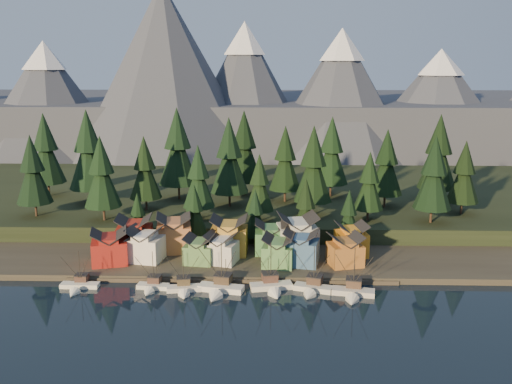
{
  "coord_description": "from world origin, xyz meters",
  "views": [
    {
      "loc": [
        9.31,
        -113.29,
        52.55
      ],
      "look_at": [
        5.47,
        30.0,
        19.03
      ],
      "focal_mm": 40.0,
      "sensor_mm": 36.0,
      "label": 1
    }
  ],
  "objects_px": {
    "boat_1": "(152,282)",
    "house_back_1": "(174,232)",
    "boat_4": "(272,281)",
    "house_back_0": "(134,234)",
    "boat_3": "(219,283)",
    "boat_2": "(184,283)",
    "house_front_0": "(109,246)",
    "boat_6": "(353,286)",
    "boat_5": "(312,282)",
    "house_front_1": "(145,243)",
    "boat_0": "(78,282)"
  },
  "relations": [
    {
      "from": "boat_1",
      "to": "boat_6",
      "type": "distance_m",
      "value": 46.53
    },
    {
      "from": "boat_0",
      "to": "boat_1",
      "type": "relative_size",
      "value": 1.0
    },
    {
      "from": "house_back_0",
      "to": "boat_0",
      "type": "bearing_deg",
      "value": -116.17
    },
    {
      "from": "boat_0",
      "to": "boat_6",
      "type": "relative_size",
      "value": 0.82
    },
    {
      "from": "boat_6",
      "to": "house_back_0",
      "type": "distance_m",
      "value": 60.85
    },
    {
      "from": "boat_4",
      "to": "boat_6",
      "type": "relative_size",
      "value": 1.01
    },
    {
      "from": "boat_4",
      "to": "house_front_1",
      "type": "xyz_separation_m",
      "value": [
        -32.85,
        15.48,
        3.7
      ]
    },
    {
      "from": "house_front_0",
      "to": "house_back_1",
      "type": "height_order",
      "value": "house_back_1"
    },
    {
      "from": "house_front_1",
      "to": "house_back_0",
      "type": "bearing_deg",
      "value": 134.84
    },
    {
      "from": "house_front_1",
      "to": "boat_4",
      "type": "bearing_deg",
      "value": -15.11
    },
    {
      "from": "boat_1",
      "to": "house_front_1",
      "type": "relative_size",
      "value": 1.02
    },
    {
      "from": "boat_3",
      "to": "boat_0",
      "type": "bearing_deg",
      "value": -170.4
    },
    {
      "from": "boat_6",
      "to": "house_front_1",
      "type": "height_order",
      "value": "boat_6"
    },
    {
      "from": "house_front_1",
      "to": "boat_0",
      "type": "bearing_deg",
      "value": -118.32
    },
    {
      "from": "boat_1",
      "to": "house_back_1",
      "type": "xyz_separation_m",
      "value": [
        1.43,
        23.58,
        4.82
      ]
    },
    {
      "from": "boat_3",
      "to": "house_front_1",
      "type": "relative_size",
      "value": 1.32
    },
    {
      "from": "boat_0",
      "to": "boat_2",
      "type": "distance_m",
      "value": 25.03
    },
    {
      "from": "boat_0",
      "to": "house_front_0",
      "type": "xyz_separation_m",
      "value": [
        3.9,
        13.44,
        4.32
      ]
    },
    {
      "from": "boat_0",
      "to": "boat_5",
      "type": "relative_size",
      "value": 0.85
    },
    {
      "from": "boat_4",
      "to": "boat_5",
      "type": "xyz_separation_m",
      "value": [
        9.25,
        -0.7,
        -0.05
      ]
    },
    {
      "from": "boat_6",
      "to": "house_back_1",
      "type": "height_order",
      "value": "house_back_1"
    },
    {
      "from": "boat_4",
      "to": "house_front_1",
      "type": "height_order",
      "value": "boat_4"
    },
    {
      "from": "boat_5",
      "to": "house_front_0",
      "type": "distance_m",
      "value": 52.75
    },
    {
      "from": "boat_1",
      "to": "house_front_0",
      "type": "height_order",
      "value": "house_front_0"
    },
    {
      "from": "house_front_1",
      "to": "house_front_0",
      "type": "bearing_deg",
      "value": -154.38
    },
    {
      "from": "boat_4",
      "to": "house_front_1",
      "type": "bearing_deg",
      "value": 143.29
    },
    {
      "from": "boat_5",
      "to": "boat_6",
      "type": "distance_m",
      "value": 9.36
    },
    {
      "from": "boat_1",
      "to": "boat_6",
      "type": "bearing_deg",
      "value": 3.6
    },
    {
      "from": "boat_3",
      "to": "house_back_1",
      "type": "xyz_separation_m",
      "value": [
        -14.53,
        24.96,
        4.34
      ]
    },
    {
      "from": "boat_5",
      "to": "house_front_1",
      "type": "relative_size",
      "value": 1.2
    },
    {
      "from": "boat_2",
      "to": "boat_6",
      "type": "xyz_separation_m",
      "value": [
        38.78,
        -1.38,
        0.2
      ]
    },
    {
      "from": "boat_1",
      "to": "boat_3",
      "type": "distance_m",
      "value": 16.02
    },
    {
      "from": "boat_5",
      "to": "house_back_0",
      "type": "bearing_deg",
      "value": 171.41
    },
    {
      "from": "boat_0",
      "to": "boat_3",
      "type": "relative_size",
      "value": 0.78
    },
    {
      "from": "boat_1",
      "to": "boat_3",
      "type": "relative_size",
      "value": 0.77
    },
    {
      "from": "boat_5",
      "to": "house_front_0",
      "type": "relative_size",
      "value": 1.11
    },
    {
      "from": "boat_4",
      "to": "house_front_1",
      "type": "relative_size",
      "value": 1.26
    },
    {
      "from": "boat_0",
      "to": "house_front_0",
      "type": "relative_size",
      "value": 0.95
    },
    {
      "from": "boat_1",
      "to": "boat_4",
      "type": "bearing_deg",
      "value": 7.45
    },
    {
      "from": "boat_2",
      "to": "house_front_0",
      "type": "distance_m",
      "value": 25.96
    },
    {
      "from": "boat_5",
      "to": "house_back_1",
      "type": "relative_size",
      "value": 1.13
    },
    {
      "from": "house_front_0",
      "to": "house_front_1",
      "type": "distance_m",
      "value": 9.0
    },
    {
      "from": "boat_1",
      "to": "boat_2",
      "type": "height_order",
      "value": "boat_2"
    },
    {
      "from": "boat_1",
      "to": "house_back_0",
      "type": "xyz_separation_m",
      "value": [
        -9.04,
        22.0,
        4.73
      ]
    },
    {
      "from": "boat_2",
      "to": "house_front_1",
      "type": "bearing_deg",
      "value": 117.04
    },
    {
      "from": "boat_5",
      "to": "house_front_0",
      "type": "xyz_separation_m",
      "value": [
        -50.78,
        13.78,
        3.76
      ]
    },
    {
      "from": "house_back_0",
      "to": "house_back_1",
      "type": "bearing_deg",
      "value": 3.01
    },
    {
      "from": "boat_3",
      "to": "house_back_1",
      "type": "height_order",
      "value": "house_back_1"
    },
    {
      "from": "boat_0",
      "to": "house_back_1",
      "type": "xyz_separation_m",
      "value": [
        18.75,
        23.62,
        5.03
      ]
    },
    {
      "from": "boat_4",
      "to": "house_back_0",
      "type": "height_order",
      "value": "house_back_0"
    }
  ]
}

